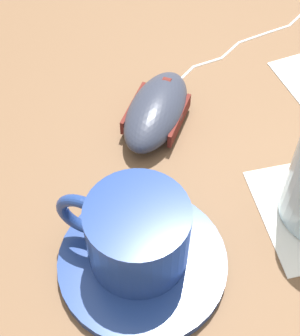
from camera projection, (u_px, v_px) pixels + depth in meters
name	position (u px, v px, depth m)	size (l,w,h in m)	color
ground_plane	(197.00, 181.00, 0.50)	(3.00, 3.00, 0.00)	brown
saucer	(142.00, 263.00, 0.44)	(0.14, 0.14, 0.01)	navy
coffee_cup	(135.00, 233.00, 0.41)	(0.11, 0.08, 0.07)	navy
computer_mouse	(156.00, 111.00, 0.53)	(0.08, 0.13, 0.04)	#2D3342
mouse_cable	(243.00, 44.00, 0.62)	(0.15, 0.16, 0.00)	white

